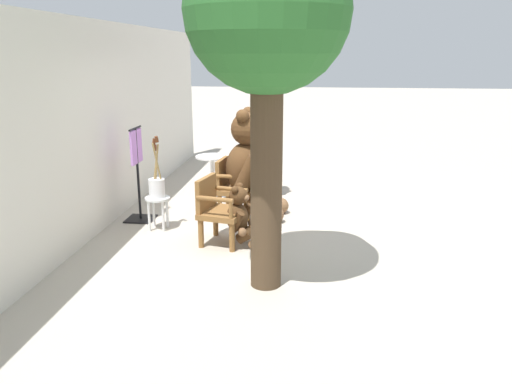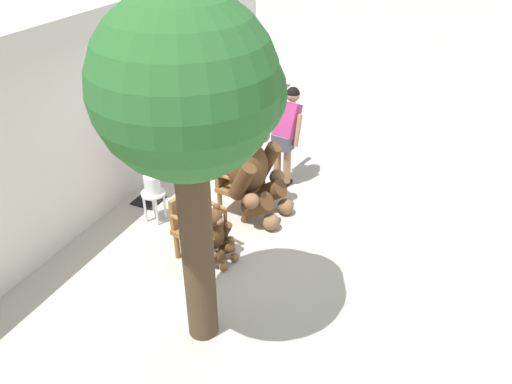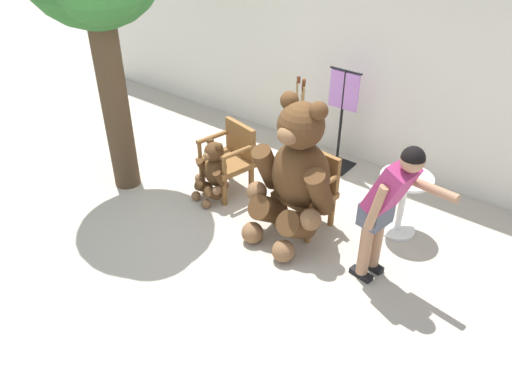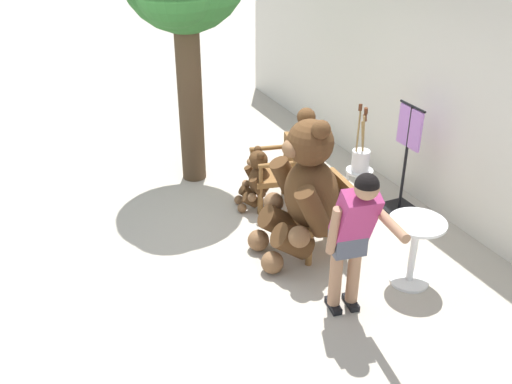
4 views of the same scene
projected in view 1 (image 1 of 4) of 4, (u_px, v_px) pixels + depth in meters
name	position (u px, v px, depth m)	size (l,w,h in m)	color
ground_plane	(271.00, 229.00, 6.94)	(60.00, 60.00, 0.00)	#B2A899
back_wall	(98.00, 126.00, 6.84)	(10.00, 0.16, 2.80)	silver
wooden_chair_left	(219.00, 208.00, 6.35)	(0.66, 0.63, 0.86)	brown
wooden_chair_right	(233.00, 185.00, 7.45)	(0.61, 0.57, 0.86)	brown
teddy_bear_large	(251.00, 165.00, 7.31)	(0.98, 0.95, 1.62)	#4C3019
teddy_bear_small	(240.00, 215.00, 6.31)	(0.49, 0.49, 0.79)	#4C3019
person_visitor	(264.00, 144.00, 8.28)	(0.80, 0.48, 1.55)	black
white_stool	(158.00, 205.00, 6.87)	(0.34, 0.34, 0.46)	silver
brush_bucket	(157.00, 185.00, 6.80)	(0.22, 0.22, 0.86)	white
round_side_table	(213.00, 172.00, 8.36)	(0.56, 0.56, 0.72)	white
patio_tree	(272.00, 22.00, 4.65)	(1.64, 1.56, 3.54)	#473523
clothing_display_stand	(138.00, 172.00, 7.17)	(0.44, 0.40, 1.36)	black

